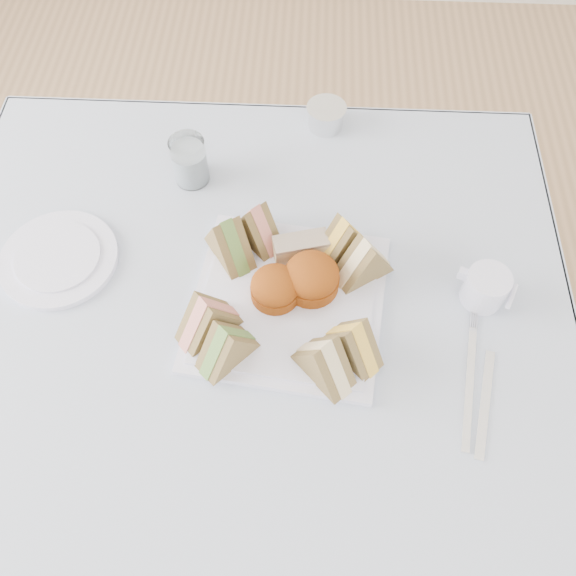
{
  "coord_description": "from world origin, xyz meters",
  "views": [
    {
      "loc": [
        0.09,
        -0.41,
        1.57
      ],
      "look_at": [
        0.06,
        0.07,
        0.8
      ],
      "focal_mm": 38.0,
      "sensor_mm": 36.0,
      "label": 1
    }
  ],
  "objects_px": {
    "table": "(256,422)",
    "serving_plate": "(288,303)",
    "water_glass": "(189,161)",
    "creamer_jug": "(485,288)"
  },
  "relations": [
    {
      "from": "creamer_jug",
      "to": "water_glass",
      "type": "bearing_deg",
      "value": 179.47
    },
    {
      "from": "serving_plate",
      "to": "water_glass",
      "type": "xyz_separation_m",
      "value": [
        -0.18,
        0.25,
        0.04
      ]
    },
    {
      "from": "table",
      "to": "water_glass",
      "type": "xyz_separation_m",
      "value": [
        -0.12,
        0.32,
        0.42
      ]
    },
    {
      "from": "table",
      "to": "water_glass",
      "type": "bearing_deg",
      "value": 110.47
    },
    {
      "from": "serving_plate",
      "to": "water_glass",
      "type": "bearing_deg",
      "value": 133.1
    },
    {
      "from": "serving_plate",
      "to": "water_glass",
      "type": "distance_m",
      "value": 0.31
    },
    {
      "from": "table",
      "to": "water_glass",
      "type": "height_order",
      "value": "water_glass"
    },
    {
      "from": "table",
      "to": "serving_plate",
      "type": "bearing_deg",
      "value": 45.99
    },
    {
      "from": "table",
      "to": "water_glass",
      "type": "relative_size",
      "value": 10.05
    },
    {
      "from": "table",
      "to": "serving_plate",
      "type": "xyz_separation_m",
      "value": [
        0.06,
        0.07,
        0.38
      ]
    }
  ]
}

